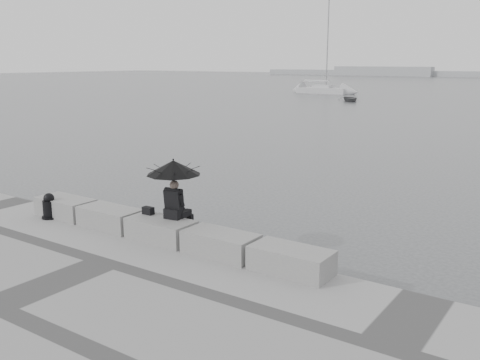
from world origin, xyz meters
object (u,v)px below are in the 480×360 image
Objects in this scene: seated_person at (173,175)px; dinghy at (350,99)px; sailboat_left at (323,90)px; mooring_bollard at (50,208)px.

seated_person is 0.40× the size of dinghy.
sailboat_left reaches higher than seated_person.
seated_person is at bearing -105.03° from dinghy.
seated_person is 4.03m from mooring_bollard.
sailboat_left is at bearing 93.91° from dinghy.
seated_person is at bearing 9.23° from mooring_bollard.
dinghy is (9.19, -11.94, -0.23)m from sailboat_left.
sailboat_left is (-21.91, 61.44, -0.26)m from mooring_bollard.
seated_person is 2.04× the size of mooring_bollard.
seated_person is 51.63m from dinghy.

